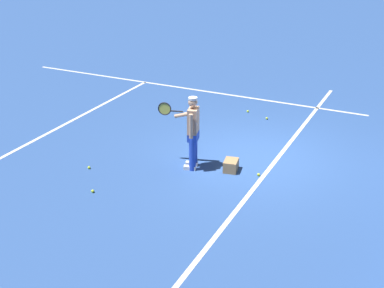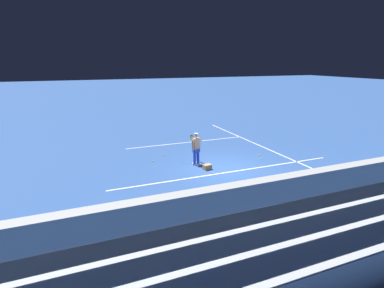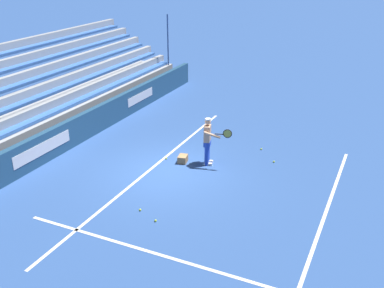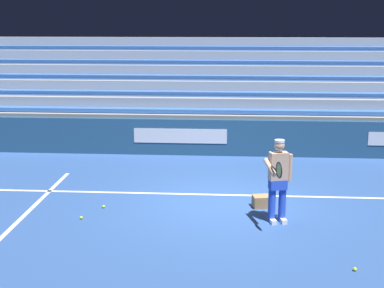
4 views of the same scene
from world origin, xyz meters
TOP-DOWN VIEW (x-y plane):
  - ground_plane at (0.00, 0.00)m, footprint 160.00×160.00m
  - court_baseline_white at (0.00, -0.50)m, footprint 12.00×0.10m
  - court_sideline_white at (4.11, 4.00)m, footprint 0.10×12.00m
  - court_service_line_white at (0.00, 5.50)m, footprint 8.22×0.10m
  - tennis_player at (-1.17, 1.13)m, footprint 0.59×1.06m
  - ball_box_cardboard at (-0.92, 0.27)m, footprint 0.45×0.37m
  - tennis_ball_on_baseline at (2.54, 0.57)m, footprint 0.07×0.07m
  - tennis_ball_near_player at (-3.16, 2.50)m, footprint 0.07×0.07m
  - tennis_ball_stray_back at (2.85, 1.26)m, footprint 0.07×0.07m
  - tennis_ball_toward_net at (-2.27, 3.24)m, footprint 0.07×0.07m
  - tennis_ball_far_right at (-0.90, -0.40)m, footprint 0.07×0.07m

SIDE VIEW (x-z plane):
  - ground_plane at x=0.00m, z-range 0.00..0.00m
  - court_baseline_white at x=0.00m, z-range 0.00..0.01m
  - court_sideline_white at x=4.11m, z-range 0.00..0.01m
  - court_service_line_white at x=0.00m, z-range 0.00..0.01m
  - tennis_ball_on_baseline at x=2.54m, z-range 0.00..0.07m
  - tennis_ball_near_player at x=-3.16m, z-range 0.00..0.07m
  - tennis_ball_stray_back at x=2.85m, z-range 0.00..0.07m
  - tennis_ball_toward_net at x=-2.27m, z-range 0.00..0.07m
  - tennis_ball_far_right at x=-0.90m, z-range 0.00..0.07m
  - ball_box_cardboard at x=-0.92m, z-range 0.00..0.26m
  - tennis_player at x=-1.17m, z-range 0.04..1.75m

